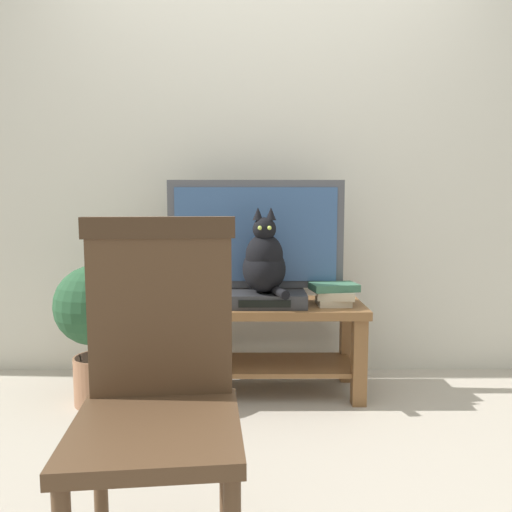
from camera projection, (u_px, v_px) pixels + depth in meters
name	position (u px, v px, depth m)	size (l,w,h in m)	color
ground_plane	(269.00, 444.00, 2.06)	(12.00, 12.00, 0.00)	#ADA393
back_wall	(264.00, 136.00, 2.89)	(7.00, 0.12, 2.80)	beige
tv_stand	(256.00, 330.00, 2.59)	(1.13, 0.43, 0.48)	brown
tv	(256.00, 239.00, 2.60)	(0.93, 0.20, 0.64)	#4C4C51
media_box	(264.00, 299.00, 2.51)	(0.43, 0.26, 0.07)	#2D2D30
cat	(264.00, 262.00, 2.48)	(0.23, 0.36, 0.43)	black
wooden_chair	(158.00, 377.00, 1.30)	(0.46, 0.46, 0.97)	#513823
book_stack	(334.00, 294.00, 2.53)	(0.26, 0.19, 0.11)	beige
potted_plant	(96.00, 319.00, 2.44)	(0.40, 0.40, 0.70)	#9E6B4C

